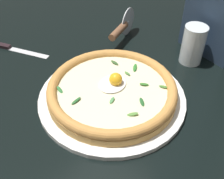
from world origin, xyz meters
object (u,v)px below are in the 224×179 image
table_knife (8,47)px  pizza_cutter (122,27)px  pizza (112,90)px  drinking_glass (193,47)px

table_knife → pizza_cutter: bearing=-43.7°
pizza → drinking_glass: size_ratio=2.81×
table_knife → drinking_glass: drinking_glass is taller
pizza_cutter → drinking_glass: drinking_glass is taller
pizza → pizza_cutter: bearing=31.8°
pizza → pizza_cutter: 0.28m
table_knife → drinking_glass: size_ratio=1.86×
pizza → table_knife: pizza is taller
pizza_cutter → drinking_glass: 0.22m
pizza → table_knife: bearing=92.8°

